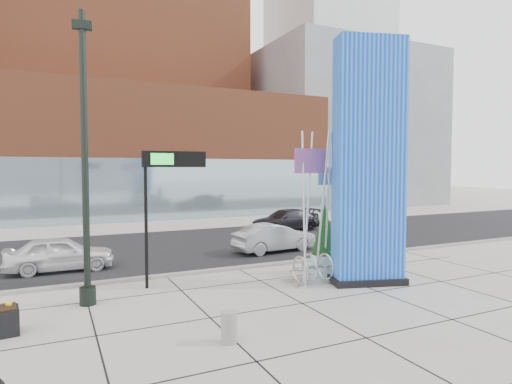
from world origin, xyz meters
name	(u,v)px	position (x,y,z in m)	size (l,w,h in m)	color
ground	(259,299)	(0.00, 0.00, 0.00)	(160.00, 160.00, 0.00)	#9E9991
street_asphalt	(177,247)	(0.00, 10.00, 0.01)	(80.00, 12.00, 0.02)	black
curb_edge	(216,270)	(0.00, 4.00, 0.06)	(80.00, 0.30, 0.12)	gray
tower_podium	(137,154)	(1.00, 27.00, 5.50)	(34.00, 10.00, 11.00)	brown
tower_glass_front	(149,190)	(1.00, 22.20, 2.50)	(34.00, 0.60, 5.00)	#8CA5B2
building_grey_parking	(335,130)	(26.00, 32.00, 9.00)	(20.00, 18.00, 18.00)	slate
building_pale_office	(328,28)	(36.00, 48.00, 27.50)	(16.00, 16.00, 55.00)	#B2B7BC
blue_pylon	(369,166)	(4.38, 0.00, 4.26)	(2.87, 1.89, 8.82)	blue
lamp_post	(85,187)	(-5.00, 1.74, 3.63)	(0.58, 0.49, 8.86)	black
public_art_sculpture	(318,242)	(2.94, 1.05, 1.46)	(2.50, 1.33, 5.57)	silver
concrete_bollard	(229,327)	(-2.16, -2.80, 0.38)	(0.39, 0.39, 0.76)	gray
overhead_street_sign	(169,170)	(-2.18, 2.80, 4.11)	(2.26, 0.28, 4.79)	black
round_planter_east	(342,237)	(5.94, 3.60, 1.06)	(0.89, 0.89, 2.23)	#9AD0C8
round_planter_mid	(338,240)	(4.40, 1.80, 1.33)	(1.12, 1.12, 2.80)	#9AD0C8
round_planter_west	(325,241)	(3.80, 1.88, 1.32)	(1.11, 1.11, 2.79)	#9AD0C8
car_white_west	(60,254)	(-5.68, 6.83, 0.70)	(1.66, 4.13, 1.41)	white
car_silver_mid	(274,238)	(4.10, 6.68, 0.70)	(1.48, 4.25, 1.40)	#A2A5AA
car_dark_east	(285,220)	(8.12, 12.72, 0.72)	(2.01, 4.96, 1.44)	black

